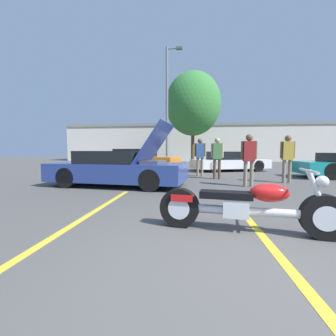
{
  "coord_description": "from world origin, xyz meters",
  "views": [
    {
      "loc": [
        -0.74,
        -2.1,
        1.18
      ],
      "look_at": [
        -1.27,
        2.92,
        0.8
      ],
      "focal_mm": 24.0,
      "sensor_mm": 36.0,
      "label": 1
    }
  ],
  "objects_px": {
    "parked_car_left_row": "(138,161)",
    "spectator_by_show_car": "(217,155)",
    "show_car_hood_open": "(119,168)",
    "spectator_far_lot": "(287,155)",
    "tree_background": "(193,104)",
    "parked_car_mid_row": "(229,162)",
    "spectator_midground": "(249,155)",
    "light_pole": "(168,103)",
    "motorcycle": "(246,207)",
    "spectator_near_motorcycle": "(200,154)"
  },
  "relations": [
    {
      "from": "show_car_hood_open",
      "to": "spectator_far_lot",
      "type": "height_order",
      "value": "show_car_hood_open"
    },
    {
      "from": "show_car_hood_open",
      "to": "spectator_by_show_car",
      "type": "height_order",
      "value": "show_car_hood_open"
    },
    {
      "from": "motorcycle",
      "to": "spectator_by_show_car",
      "type": "relative_size",
      "value": 1.48
    },
    {
      "from": "tree_background",
      "to": "spectator_midground",
      "type": "distance_m",
      "value": 14.38
    },
    {
      "from": "parked_car_left_row",
      "to": "tree_background",
      "type": "bearing_deg",
      "value": 83.96
    },
    {
      "from": "show_car_hood_open",
      "to": "spectator_near_motorcycle",
      "type": "height_order",
      "value": "show_car_hood_open"
    },
    {
      "from": "parked_car_left_row",
      "to": "spectator_midground",
      "type": "height_order",
      "value": "spectator_midground"
    },
    {
      "from": "tree_background",
      "to": "parked_car_mid_row",
      "type": "height_order",
      "value": "tree_background"
    },
    {
      "from": "tree_background",
      "to": "parked_car_left_row",
      "type": "height_order",
      "value": "tree_background"
    },
    {
      "from": "parked_car_left_row",
      "to": "parked_car_mid_row",
      "type": "distance_m",
      "value": 5.44
    },
    {
      "from": "motorcycle",
      "to": "parked_car_left_row",
      "type": "xyz_separation_m",
      "value": [
        -3.98,
        9.71,
        0.24
      ]
    },
    {
      "from": "spectator_midground",
      "to": "parked_car_left_row",
      "type": "bearing_deg",
      "value": 133.33
    },
    {
      "from": "motorcycle",
      "to": "spectator_midground",
      "type": "height_order",
      "value": "spectator_midground"
    },
    {
      "from": "show_car_hood_open",
      "to": "spectator_far_lot",
      "type": "bearing_deg",
      "value": 19.63
    },
    {
      "from": "parked_car_left_row",
      "to": "spectator_by_show_car",
      "type": "relative_size",
      "value": 2.89
    },
    {
      "from": "spectator_midground",
      "to": "tree_background",
      "type": "bearing_deg",
      "value": 97.57
    },
    {
      "from": "spectator_by_show_car",
      "to": "tree_background",
      "type": "bearing_deg",
      "value": 94.86
    },
    {
      "from": "tree_background",
      "to": "spectator_far_lot",
      "type": "xyz_separation_m",
      "value": [
        3.43,
        -12.51,
        -4.46
      ]
    },
    {
      "from": "show_car_hood_open",
      "to": "parked_car_mid_row",
      "type": "bearing_deg",
      "value": 60.87
    },
    {
      "from": "light_pole",
      "to": "spectator_near_motorcycle",
      "type": "bearing_deg",
      "value": -70.95
    },
    {
      "from": "motorcycle",
      "to": "parked_car_mid_row",
      "type": "height_order",
      "value": "parked_car_mid_row"
    },
    {
      "from": "light_pole",
      "to": "parked_car_left_row",
      "type": "bearing_deg",
      "value": -109.41
    },
    {
      "from": "tree_background",
      "to": "spectator_by_show_car",
      "type": "height_order",
      "value": "tree_background"
    },
    {
      "from": "light_pole",
      "to": "spectator_near_motorcycle",
      "type": "xyz_separation_m",
      "value": [
        2.19,
        -6.33,
        -3.73
      ]
    },
    {
      "from": "parked_car_left_row",
      "to": "spectator_near_motorcycle",
      "type": "relative_size",
      "value": 2.82
    },
    {
      "from": "light_pole",
      "to": "spectator_by_show_car",
      "type": "relative_size",
      "value": 5.07
    },
    {
      "from": "motorcycle",
      "to": "spectator_near_motorcycle",
      "type": "height_order",
      "value": "spectator_near_motorcycle"
    },
    {
      "from": "light_pole",
      "to": "parked_car_left_row",
      "type": "distance_m",
      "value": 5.9
    },
    {
      "from": "spectator_near_motorcycle",
      "to": "spectator_midground",
      "type": "bearing_deg",
      "value": -63.37
    },
    {
      "from": "light_pole",
      "to": "tree_background",
      "type": "relative_size",
      "value": 1.04
    },
    {
      "from": "parked_car_mid_row",
      "to": "spectator_by_show_car",
      "type": "relative_size",
      "value": 2.72
    },
    {
      "from": "show_car_hood_open",
      "to": "parked_car_left_row",
      "type": "bearing_deg",
      "value": 104.82
    },
    {
      "from": "parked_car_left_row",
      "to": "spectator_by_show_car",
      "type": "height_order",
      "value": "spectator_by_show_car"
    },
    {
      "from": "motorcycle",
      "to": "spectator_midground",
      "type": "relative_size",
      "value": 1.48
    },
    {
      "from": "parked_car_mid_row",
      "to": "spectator_by_show_car",
      "type": "xyz_separation_m",
      "value": [
        -1.15,
        -4.1,
        0.49
      ]
    },
    {
      "from": "parked_car_left_row",
      "to": "parked_car_mid_row",
      "type": "relative_size",
      "value": 1.06
    },
    {
      "from": "parked_car_mid_row",
      "to": "spectator_by_show_car",
      "type": "bearing_deg",
      "value": -124.07
    },
    {
      "from": "parked_car_mid_row",
      "to": "spectator_midground",
      "type": "bearing_deg",
      "value": -111.59
    },
    {
      "from": "motorcycle",
      "to": "spectator_far_lot",
      "type": "distance_m",
      "value": 6.07
    },
    {
      "from": "show_car_hood_open",
      "to": "parked_car_mid_row",
      "type": "distance_m",
      "value": 7.84
    },
    {
      "from": "motorcycle",
      "to": "parked_car_mid_row",
      "type": "distance_m",
      "value": 10.49
    },
    {
      "from": "spectator_near_motorcycle",
      "to": "spectator_far_lot",
      "type": "distance_m",
      "value": 3.67
    },
    {
      "from": "show_car_hood_open",
      "to": "spectator_near_motorcycle",
      "type": "distance_m",
      "value": 4.33
    },
    {
      "from": "light_pole",
      "to": "motorcycle",
      "type": "relative_size",
      "value": 3.42
    },
    {
      "from": "show_car_hood_open",
      "to": "spectator_by_show_car",
      "type": "xyz_separation_m",
      "value": [
        3.54,
        2.18,
        0.45
      ]
    },
    {
      "from": "parked_car_mid_row",
      "to": "tree_background",
      "type": "bearing_deg",
      "value": 87.48
    },
    {
      "from": "tree_background",
      "to": "parked_car_left_row",
      "type": "distance_m",
      "value": 10.07
    },
    {
      "from": "motorcycle",
      "to": "spectator_midground",
      "type": "bearing_deg",
      "value": 84.97
    },
    {
      "from": "light_pole",
      "to": "show_car_hood_open",
      "type": "relative_size",
      "value": 1.86
    },
    {
      "from": "motorcycle",
      "to": "spectator_near_motorcycle",
      "type": "distance_m",
      "value": 7.36
    }
  ]
}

